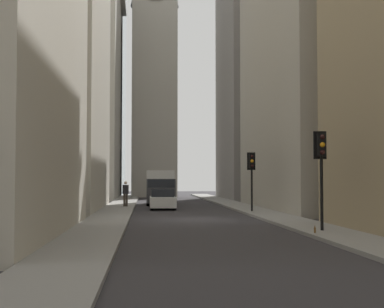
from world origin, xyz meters
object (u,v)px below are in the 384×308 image
object	(u,v)px
traffic_light_midblock	(252,168)
discarded_bottle	(315,230)
traffic_light_foreground	(321,157)
sedan_white	(162,200)
delivery_truck	(160,187)
pedestrian	(126,193)

from	to	relation	value
traffic_light_midblock	discarded_bottle	bearing A→B (deg)	178.66
traffic_light_midblock	traffic_light_foreground	bearing A→B (deg)	-178.83
sedan_white	traffic_light_foreground	xyz separation A→B (m)	(-18.22, -5.66, 2.32)
discarded_bottle	traffic_light_foreground	bearing A→B (deg)	-31.00
traffic_light_foreground	discarded_bottle	world-z (taller)	traffic_light_foreground
sedan_white	discarded_bottle	xyz separation A→B (m)	(-19.20, -5.07, -0.42)
discarded_bottle	delivery_truck	bearing A→B (deg)	11.04
traffic_light_midblock	delivery_truck	bearing A→B (deg)	24.17
delivery_truck	discarded_bottle	world-z (taller)	delivery_truck
delivery_truck	pedestrian	world-z (taller)	delivery_truck
delivery_truck	sedan_white	xyz separation A→B (m)	(-6.78, -0.00, -0.80)
sedan_white	discarded_bottle	world-z (taller)	sedan_white
delivery_truck	sedan_white	world-z (taller)	delivery_truck
delivery_truck	traffic_light_foreground	size ratio (longest dim) A/B	1.67
traffic_light_foreground	pedestrian	size ratio (longest dim) A/B	2.12
traffic_light_foreground	discarded_bottle	bearing A→B (deg)	149.00
sedan_white	discarded_bottle	size ratio (longest dim) A/B	15.93
delivery_truck	sedan_white	bearing A→B (deg)	-180.00
delivery_truck	traffic_light_foreground	world-z (taller)	traffic_light_foreground
traffic_light_midblock	discarded_bottle	xyz separation A→B (m)	(-13.96, 0.33, -2.58)
traffic_light_midblock	discarded_bottle	distance (m)	14.20
sedan_white	traffic_light_foreground	size ratio (longest dim) A/B	1.11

